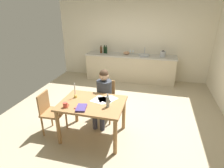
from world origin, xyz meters
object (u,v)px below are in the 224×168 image
chair_side_empty (50,111)px  bottle_vinegar (104,50)px  book_magazine (81,108)px  mixing_bowl (126,53)px  chair_at_table (106,98)px  book_cookery (80,108)px  stovetop_kettle (163,54)px  dining_table (92,108)px  person_seated (103,94)px  bottle_wine_red (106,50)px  bottle_oil (101,50)px  sink_unit (144,55)px  coffee_mug (65,105)px  wine_glass_by_kettle (130,51)px  wine_bottle_on_table (108,101)px  candlestick (75,93)px  wine_glass_near_sink (133,51)px

chair_side_empty → bottle_vinegar: (0.13, 3.33, 0.54)m
book_magazine → mixing_bowl: (0.15, 3.50, 0.19)m
chair_at_table → book_cookery: (-0.18, -0.92, 0.25)m
bottle_vinegar → stovetop_kettle: bottle_vinegar is taller
dining_table → person_seated: 0.53m
bottle_wine_red → book_cookery: bearing=-81.4°
bottle_oil → bottle_wine_red: 0.19m
sink_unit → coffee_mug: bearing=-106.6°
chair_at_table → bottle_wine_red: 2.67m
chair_side_empty → bottle_oil: bottle_oil is taller
chair_side_empty → wine_glass_by_kettle: wine_glass_by_kettle is taller
chair_at_table → wine_bottle_on_table: bearing=-70.6°
wine_glass_by_kettle → wine_bottle_on_table: bearing=-87.3°
dining_table → stovetop_kettle: bearing=68.8°
book_cookery → wine_glass_by_kettle: 3.61m
chair_side_empty → coffee_mug: size_ratio=7.46×
dining_table → sink_unit: bearing=78.6°
coffee_mug → mixing_bowl: size_ratio=0.52×
candlestick → book_cookery: candlestick is taller
book_magazine → book_cookery: bearing=133.8°
person_seated → book_magazine: size_ratio=4.62×
book_magazine → mixing_bowl: 3.51m
bottle_vinegar → dining_table: bearing=-77.4°
book_magazine → wine_bottle_on_table: wine_bottle_on_table is taller
bottle_wine_red → wine_glass_by_kettle: size_ratio=1.81×
person_seated → candlestick: person_seated is taller
coffee_mug → mixing_bowl: mixing_bowl is taller
book_cookery → wine_bottle_on_table: wine_bottle_on_table is taller
bottle_oil → book_magazine: bearing=-78.0°
dining_table → bottle_oil: bearing=104.6°
chair_side_empty → candlestick: bearing=22.7°
bottle_vinegar → bottle_wine_red: (0.08, -0.04, 0.00)m
wine_bottle_on_table → bottle_vinegar: size_ratio=0.92×
sink_unit → mixing_bowl: 0.60m
book_cookery → wine_glass_near_sink: size_ratio=1.09×
candlestick → bottle_oil: size_ratio=1.16×
candlestick → bottle_oil: bearing=98.3°
dining_table → book_cookery: book_cookery is taller
bottle_oil → bottle_wine_red: size_ratio=0.94×
person_seated → bottle_wine_red: (-0.70, 2.67, 0.34)m
chair_at_table → book_magazine: chair_at_table is taller
coffee_mug → wine_bottle_on_table: wine_bottle_on_table is taller
book_cookery → bottle_oil: 3.55m
chair_side_empty → bottle_oil: 3.35m
dining_table → stovetop_kettle: 3.44m
person_seated → book_magazine: bearing=-101.0°
coffee_mug → candlestick: (0.01, 0.39, 0.04)m
candlestick → stovetop_kettle: (1.62, 3.08, 0.17)m
sink_unit → bottle_wine_red: bottle_wine_red is taller
coffee_mug → sink_unit: sink_unit is taller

